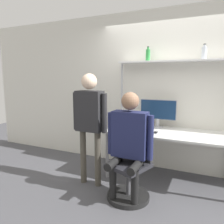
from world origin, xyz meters
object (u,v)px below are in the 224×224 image
cell_phone (155,133)px  bottle_green (148,55)px  monitor (158,111)px  bottle_clear (204,53)px  laptop (140,127)px  person_standing (90,115)px  person_seated (129,137)px  office_chair (130,177)px

cell_phone → bottle_green: bearing=122.6°
monitor → bottle_clear: bottle_clear is taller
laptop → person_standing: 0.81m
cell_phone → bottle_green: size_ratio=0.65×
person_seated → bottle_clear: (0.78, 1.04, 1.11)m
monitor → office_chair: size_ratio=0.64×
monitor → bottle_green: bottle_green is taller
person_seated → cell_phone: bearing=73.5°
monitor → person_standing: 1.19m
monitor → bottle_green: size_ratio=2.59×
laptop → cell_phone: (0.25, -0.02, -0.06)m
bottle_clear → bottle_green: 0.85m
person_standing → bottle_clear: bottle_clear is taller
monitor → laptop: size_ratio=1.92×
laptop → person_seated: bearing=-84.6°
cell_phone → bottle_green: 1.27m
office_chair → person_standing: (-0.67, 0.11, 0.76)m
monitor → bottle_clear: bearing=-0.4°
person_standing → bottle_clear: 1.91m
laptop → office_chair: laptop is taller
cell_phone → person_seated: size_ratio=0.11×
office_chair → person_standing: size_ratio=0.57×
office_chair → bottle_green: bearing=94.6°
laptop → bottle_green: 1.19m
monitor → cell_phone: 0.49m
monitor → person_seated: 1.07m
person_seated → person_standing: person_standing is taller
monitor → person_seated: (-0.13, -1.04, -0.19)m
monitor → bottle_green: (-0.20, -0.00, 0.92)m
monitor → person_seated: bearing=-97.0°
laptop → office_chair: 0.82m
bottle_clear → cell_phone: bearing=-146.0°
laptop → bottle_green: (-0.00, 0.38, 1.12)m
person_seated → bottle_green: (-0.07, 1.04, 1.11)m
cell_phone → laptop: bearing=175.9°
person_seated → office_chair: bearing=72.4°
laptop → bottle_green: size_ratio=1.35×
laptop → bottle_clear: size_ratio=1.41×
monitor → cell_phone: monitor is taller
cell_phone → person_seated: (-0.19, -0.64, 0.07)m
monitor → person_standing: size_ratio=0.37×
cell_phone → person_seated: 0.67m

